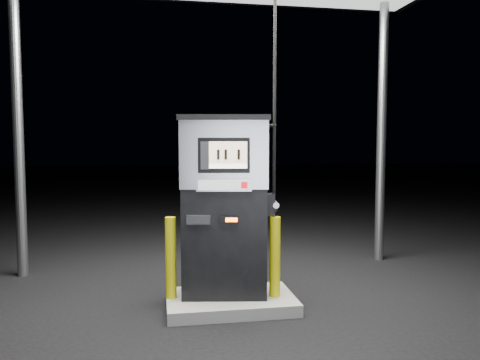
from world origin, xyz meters
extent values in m
plane|color=black|center=(0.00, 0.00, 0.00)|extent=(80.00, 80.00, 0.00)
cube|color=slate|center=(0.00, 0.00, 0.07)|extent=(1.60, 1.00, 0.15)
cylinder|color=gray|center=(-3.00, 2.00, 2.25)|extent=(0.16, 0.16, 4.50)
cylinder|color=gray|center=(3.00, 2.00, 2.25)|extent=(0.16, 0.16, 4.50)
cube|color=black|center=(-0.06, 0.10, 0.84)|extent=(1.13, 0.76, 1.37)
cube|color=silver|center=(-0.06, 0.10, 1.94)|extent=(1.15, 0.78, 0.82)
cube|color=black|center=(-0.06, 0.10, 2.38)|extent=(1.20, 0.83, 0.07)
cube|color=black|center=(-0.11, -0.22, 1.93)|extent=(0.61, 0.13, 0.42)
cube|color=#C8B191|center=(-0.06, -0.24, 1.96)|extent=(0.45, 0.07, 0.26)
cube|color=white|center=(-0.06, -0.24, 1.80)|extent=(0.45, 0.07, 0.05)
cube|color=silver|center=(-0.11, -0.22, 1.58)|extent=(0.66, 0.13, 0.15)
cube|color=#AEB0B6|center=(-0.11, -0.24, 1.58)|extent=(0.60, 0.10, 0.12)
cube|color=red|center=(0.13, -0.28, 1.58)|extent=(0.08, 0.02, 0.08)
cube|color=black|center=(-0.06, -0.22, 1.16)|extent=(0.24, 0.06, 0.10)
cube|color=#FF5D0C|center=(-0.02, -0.24, 1.16)|extent=(0.14, 0.03, 0.05)
cube|color=black|center=(-0.41, -0.17, 1.16)|extent=(0.29, 0.07, 0.11)
cube|color=black|center=(0.51, 0.01, 1.30)|extent=(0.14, 0.21, 0.27)
cylinder|color=gray|center=(0.57, 0.00, 1.30)|extent=(0.11, 0.25, 0.08)
cylinder|color=black|center=(0.54, -0.05, 3.14)|extent=(0.05, 0.05, 3.41)
cylinder|color=#CCC50B|center=(-0.74, 0.07, 0.66)|extent=(0.14, 0.14, 1.01)
cylinder|color=#CCC50B|center=(0.55, -0.09, 0.66)|extent=(0.16, 0.16, 1.01)
camera|label=1|loc=(-0.87, -5.71, 2.06)|focal=35.00mm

